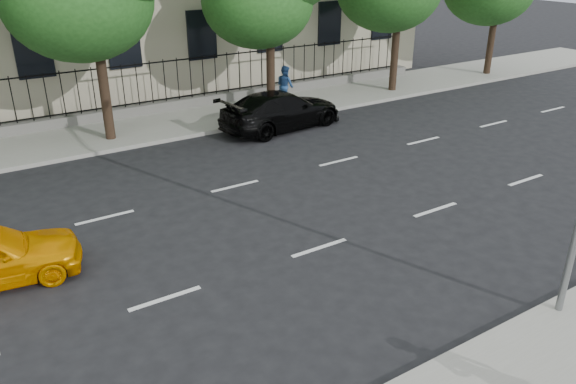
{
  "coord_description": "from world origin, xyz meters",
  "views": [
    {
      "loc": [
        -7.11,
        -7.26,
        6.94
      ],
      "look_at": [
        -0.6,
        3.0,
        1.47
      ],
      "focal_mm": 35.0,
      "sensor_mm": 36.0,
      "label": 1
    }
  ],
  "objects": [
    {
      "name": "black_sedan",
      "position": [
        4.28,
        11.19,
        0.76
      ],
      "size": [
        5.43,
        2.71,
        1.52
      ],
      "primitive_type": "imported",
      "rotation": [
        0.0,
        0.0,
        1.69
      ],
      "color": "black",
      "rests_on": "ground"
    },
    {
      "name": "ground",
      "position": [
        0.0,
        0.0,
        0.0
      ],
      "size": [
        120.0,
        120.0,
        0.0
      ],
      "primitive_type": "plane",
      "color": "black",
      "rests_on": "ground"
    },
    {
      "name": "far_sidewalk",
      "position": [
        0.0,
        14.0,
        0.07
      ],
      "size": [
        60.0,
        4.0,
        0.15
      ],
      "primitive_type": "cube",
      "color": "gray",
      "rests_on": "ground"
    },
    {
      "name": "lane_markings",
      "position": [
        0.0,
        4.75,
        0.01
      ],
      "size": [
        49.6,
        4.62,
        0.01
      ],
      "primitive_type": null,
      "color": "silver",
      "rests_on": "ground"
    },
    {
      "name": "iron_fence",
      "position": [
        0.0,
        15.7,
        0.65
      ],
      "size": [
        30.0,
        0.5,
        2.2
      ],
      "color": "slate",
      "rests_on": "far_sidewalk"
    },
    {
      "name": "pedestrian_far",
      "position": [
        6.0,
        13.64,
        1.03
      ],
      "size": [
        0.73,
        0.9,
        1.76
      ],
      "primitive_type": "imported",
      "rotation": [
        0.0,
        0.0,
        1.65
      ],
      "color": "navy",
      "rests_on": "far_sidewalk"
    }
  ]
}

